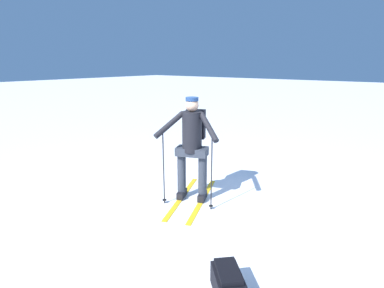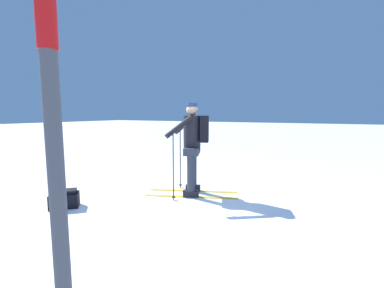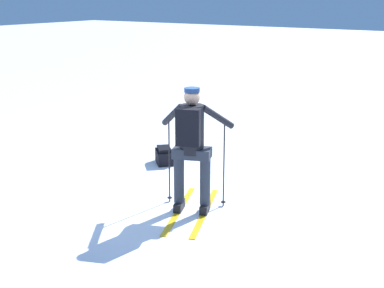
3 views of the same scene
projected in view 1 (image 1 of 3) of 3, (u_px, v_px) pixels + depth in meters
The scene contains 3 objects.
ground_plane at pixel (211, 206), 5.09m from camera, with size 80.00×80.00×0.00m, color white.
skier at pixel (192, 142), 5.10m from camera, with size 1.21×1.86×1.81m.
dropped_backpack at pixel (228, 282), 3.11m from camera, with size 0.52×0.52×0.31m.
Camera 1 is at (-2.56, 3.89, 2.35)m, focal length 28.00 mm.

